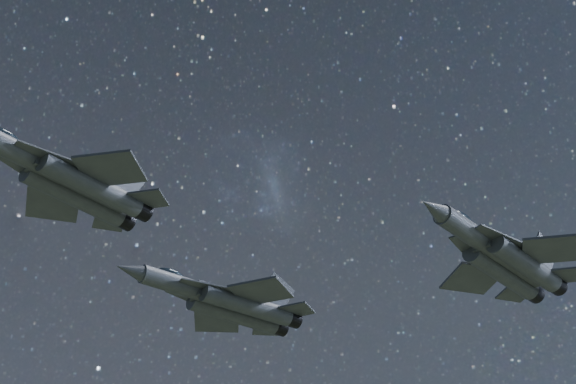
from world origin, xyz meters
TOP-DOWN VIEW (x-y plane):
  - jet_lead at (-14.16, 7.42)m, footprint 17.80×12.04m
  - jet_left at (7.50, 24.01)m, footprint 20.25×14.27m
  - jet_slot at (20.72, 0.27)m, footprint 19.53×13.17m

SIDE VIEW (x-z plane):
  - jet_lead at x=-14.16m, z-range 151.17..155.65m
  - jet_slot at x=20.72m, z-range 151.13..156.05m
  - jet_left at x=7.50m, z-range 153.66..158.78m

